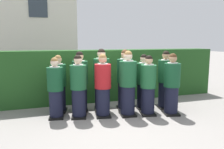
% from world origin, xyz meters
% --- Properties ---
extents(ground_plane, '(60.00, 60.00, 0.00)m').
position_xyz_m(ground_plane, '(0.00, 0.00, 0.00)').
color(ground_plane, gray).
extents(student_front_row_0, '(0.42, 0.49, 1.54)m').
position_xyz_m(student_front_row_0, '(-1.47, 0.33, 0.73)').
color(student_front_row_0, black).
rests_on(student_front_row_0, ground).
extents(student_front_row_1, '(0.46, 0.53, 1.59)m').
position_xyz_m(student_front_row_1, '(-0.91, 0.19, 0.76)').
color(student_front_row_1, black).
rests_on(student_front_row_1, ground).
extents(student_in_red_blazer, '(0.44, 0.51, 1.61)m').
position_xyz_m(student_in_red_blazer, '(-0.31, 0.08, 0.77)').
color(student_in_red_blazer, black).
rests_on(student_in_red_blazer, ground).
extents(student_front_row_3, '(0.45, 0.53, 1.69)m').
position_xyz_m(student_front_row_3, '(0.33, -0.04, 0.81)').
color(student_front_row_3, black).
rests_on(student_front_row_3, ground).
extents(student_front_row_4, '(0.45, 0.51, 1.57)m').
position_xyz_m(student_front_row_4, '(0.86, -0.15, 0.75)').
color(student_front_row_4, black).
rests_on(student_front_row_4, ground).
extents(student_front_row_5, '(0.47, 0.55, 1.62)m').
position_xyz_m(student_front_row_5, '(1.46, -0.32, 0.77)').
color(student_front_row_5, black).
rests_on(student_front_row_5, ground).
extents(student_rear_row_0, '(0.47, 0.53, 1.56)m').
position_xyz_m(student_rear_row_0, '(-1.35, 0.81, 0.74)').
color(student_rear_row_0, black).
rests_on(student_rear_row_0, ground).
extents(student_rear_row_1, '(0.44, 0.55, 1.66)m').
position_xyz_m(student_rear_row_1, '(-0.78, 0.72, 0.79)').
color(student_rear_row_1, black).
rests_on(student_rear_row_1, ground).
extents(student_rear_row_2, '(0.49, 0.57, 1.73)m').
position_xyz_m(student_rear_row_2, '(-0.20, 0.59, 0.82)').
color(student_rear_row_2, black).
rests_on(student_rear_row_2, ground).
extents(student_rear_row_3, '(0.47, 0.57, 1.70)m').
position_xyz_m(student_rear_row_3, '(0.44, 0.46, 0.81)').
color(student_rear_row_3, black).
rests_on(student_rear_row_3, ground).
extents(student_rear_row_4, '(0.42, 0.50, 1.57)m').
position_xyz_m(student_rear_row_4, '(0.97, 0.37, 0.75)').
color(student_rear_row_4, black).
rests_on(student_rear_row_4, ground).
extents(student_rear_row_5, '(0.47, 0.54, 1.66)m').
position_xyz_m(student_rear_row_5, '(1.59, 0.23, 0.79)').
color(student_rear_row_5, black).
rests_on(student_rear_row_5, ground).
extents(hedge, '(8.22, 0.70, 1.64)m').
position_xyz_m(hedge, '(0.00, 1.70, 0.82)').
color(hedge, '#214C1E').
rests_on(hedge, ground).
extents(school_building_main, '(7.43, 4.72, 7.99)m').
position_xyz_m(school_building_main, '(-3.36, 8.91, 4.09)').
color(school_building_main, beige).
rests_on(school_building_main, ground).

